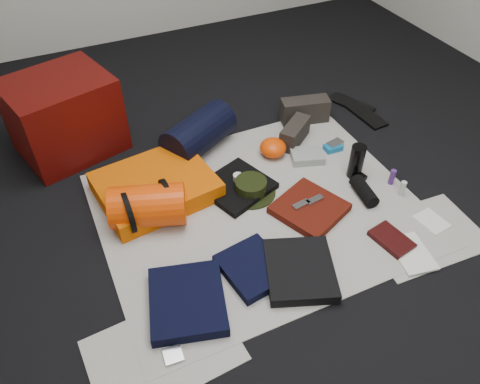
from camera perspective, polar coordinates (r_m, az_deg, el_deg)
name	(u,v)px	position (r m, az deg, el deg)	size (l,w,h in m)	color
floor	(259,210)	(2.45, 2.35, -2.26)	(4.50, 4.50, 0.02)	black
newspaper_mat	(259,209)	(2.44, 2.36, -2.04)	(1.60, 1.30, 0.01)	beige
newspaper_sheet_front_left	(163,350)	(1.98, -9.34, -18.51)	(0.58, 0.40, 0.00)	beige
newspaper_sheet_front_right	(423,235)	(2.48, 21.36, -4.90)	(0.58, 0.40, 0.00)	beige
red_cabinet	(64,116)	(2.87, -20.64, 8.65)	(0.55, 0.45, 0.45)	#4C0805
sleeping_pad	(156,186)	(2.52, -10.24, 0.68)	(0.58, 0.48, 0.11)	#E05902
stuff_sack	(148,206)	(2.34, -11.15, -1.68)	(0.21, 0.21, 0.36)	#E23B03
sack_strap_left	(128,212)	(2.33, -13.49, -2.37)	(0.22, 0.22, 0.03)	black
sack_strap_right	(167,200)	(2.35, -8.83, -0.95)	(0.22, 0.22, 0.03)	black
navy_duffel	(199,133)	(2.75, -5.08, 7.16)	(0.23, 0.23, 0.44)	black
boonie_brim	(251,192)	(2.52, 1.32, -0.01)	(0.27, 0.27, 0.01)	black
boonie_crown	(251,186)	(2.49, 1.34, 0.68)	(0.17, 0.17, 0.07)	black
hiking_boot_left	(295,133)	(2.85, 6.70, 7.16)	(0.26, 0.10, 0.13)	#2B2621
hiking_boot_right	(305,110)	(3.04, 7.90, 9.86)	(0.30, 0.11, 0.15)	#2B2621
flip_flop_left	(366,115)	(3.20, 15.10, 9.03)	(0.11, 0.31, 0.02)	black
flip_flop_right	(351,104)	(3.29, 13.42, 10.38)	(0.11, 0.31, 0.02)	black
trousers_navy_a	(187,301)	(2.05, -6.44, -13.08)	(0.31, 0.36, 0.06)	black
trousers_navy_b	(253,268)	(2.15, 1.56, -9.21)	(0.25, 0.29, 0.05)	black
trousers_charcoal	(300,270)	(2.15, 7.29, -9.43)	(0.30, 0.34, 0.05)	black
black_tshirt	(237,186)	(2.53, -0.40, 0.69)	(0.34, 0.32, 0.03)	black
red_shirt	(309,208)	(2.43, 8.46, -2.00)	(0.31, 0.31, 0.04)	#4B1008
orange_stuff_sack	(273,148)	(2.74, 4.04, 5.40)	(0.16, 0.16, 0.10)	#E23B03
first_aid_pouch	(307,156)	(2.75, 8.19, 4.37)	(0.18, 0.14, 0.05)	gray
water_bottle	(356,161)	(2.64, 14.01, 3.63)	(0.08, 0.08, 0.20)	black
speaker	(364,191)	(2.56, 14.90, 0.10)	(0.07, 0.07, 0.19)	black
compact_camera	(335,145)	(2.87, 11.49, 5.66)	(0.10, 0.06, 0.04)	#A0A0A4
cyan_case	(333,148)	(2.85, 11.27, 5.34)	(0.10, 0.07, 0.03)	#1066A1
toiletry_purple	(392,177)	(2.67, 18.06, 1.76)	(0.03, 0.03, 0.09)	#482370
toiletry_clear	(402,188)	(2.62, 19.19, 0.41)	(0.03, 0.03, 0.09)	#B7BCB7
paperback_book	(392,240)	(2.38, 18.00, -5.54)	(0.13, 0.20, 0.03)	black
map_booklet	(412,253)	(2.36, 20.19, -7.04)	(0.16, 0.23, 0.01)	silver
map_printout	(432,221)	(2.56, 22.34, -3.31)	(0.12, 0.15, 0.01)	silver
sunglasses	(358,180)	(2.66, 14.21, 1.48)	(0.10, 0.04, 0.03)	black
key_cluster	(173,355)	(1.96, -8.16, -19.08)	(0.07, 0.07, 0.01)	#A0A0A4
tape_roll	(238,177)	(2.53, -0.27, 1.80)	(0.05, 0.05, 0.04)	silver
energy_bar_a	(301,204)	(2.40, 7.47, -1.51)	(0.10, 0.04, 0.01)	#A0A0A4
energy_bar_b	(315,200)	(2.44, 9.09, -0.95)	(0.10, 0.04, 0.01)	#A0A0A4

